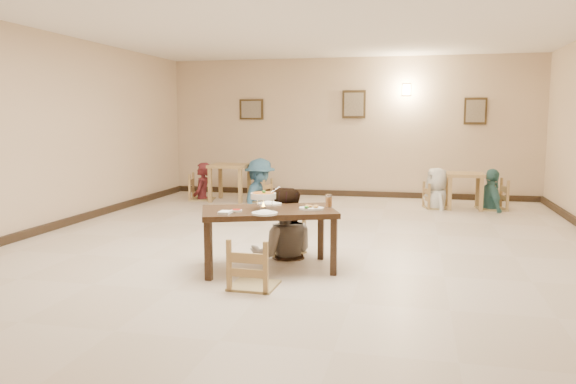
% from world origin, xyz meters
% --- Properties ---
extents(floor, '(10.00, 10.00, 0.00)m').
position_xyz_m(floor, '(0.00, 0.00, 0.00)').
color(floor, beige).
rests_on(floor, ground).
extents(ceiling, '(10.00, 10.00, 0.00)m').
position_xyz_m(ceiling, '(0.00, 0.00, 3.00)').
color(ceiling, white).
rests_on(ceiling, wall_back).
extents(wall_back, '(10.00, 0.00, 10.00)m').
position_xyz_m(wall_back, '(0.00, 5.00, 1.50)').
color(wall_back, beige).
rests_on(wall_back, floor).
extents(wall_front, '(10.00, 0.00, 10.00)m').
position_xyz_m(wall_front, '(0.00, -5.00, 1.50)').
color(wall_front, beige).
rests_on(wall_front, floor).
extents(wall_left, '(0.00, 10.00, 10.00)m').
position_xyz_m(wall_left, '(-4.00, 0.00, 1.50)').
color(wall_left, beige).
rests_on(wall_left, floor).
extents(baseboard_back, '(8.00, 0.06, 0.12)m').
position_xyz_m(baseboard_back, '(0.00, 4.97, 0.06)').
color(baseboard_back, black).
rests_on(baseboard_back, floor).
extents(baseboard_left, '(0.06, 10.00, 0.12)m').
position_xyz_m(baseboard_left, '(-3.97, 0.00, 0.06)').
color(baseboard_left, black).
rests_on(baseboard_left, floor).
extents(picture_a, '(0.55, 0.04, 0.45)m').
position_xyz_m(picture_a, '(-2.20, 4.96, 1.90)').
color(picture_a, '#332614').
rests_on(picture_a, wall_back).
extents(picture_b, '(0.50, 0.04, 0.60)m').
position_xyz_m(picture_b, '(0.10, 4.96, 2.00)').
color(picture_b, '#332614').
rests_on(picture_b, wall_back).
extents(picture_c, '(0.45, 0.04, 0.55)m').
position_xyz_m(picture_c, '(2.60, 4.96, 1.85)').
color(picture_c, '#332614').
rests_on(picture_c, wall_back).
extents(wall_sconce, '(0.16, 0.05, 0.22)m').
position_xyz_m(wall_sconce, '(1.20, 4.96, 2.30)').
color(wall_sconce, '#FFD88C').
rests_on(wall_sconce, wall_back).
extents(main_table, '(1.67, 1.30, 0.69)m').
position_xyz_m(main_table, '(-0.16, -1.23, 0.61)').
color(main_table, '#332114').
rests_on(main_table, floor).
extents(chair_far, '(0.42, 0.42, 0.88)m').
position_xyz_m(chair_far, '(-0.14, -0.51, 0.44)').
color(chair_far, tan).
rests_on(chair_far, floor).
extents(chair_near, '(0.46, 0.46, 0.98)m').
position_xyz_m(chair_near, '(-0.13, -1.92, 0.49)').
color(chair_near, tan).
rests_on(chair_near, floor).
extents(main_diner, '(0.98, 0.85, 1.72)m').
position_xyz_m(main_diner, '(-0.14, -0.60, 0.86)').
color(main_diner, gray).
rests_on(main_diner, floor).
extents(curry_warmer, '(0.32, 0.29, 0.26)m').
position_xyz_m(curry_warmer, '(-0.22, -1.24, 0.84)').
color(curry_warmer, silver).
rests_on(curry_warmer, main_table).
extents(rice_plate_far, '(0.29, 0.29, 0.07)m').
position_xyz_m(rice_plate_far, '(-0.23, -0.92, 0.70)').
color(rice_plate_far, white).
rests_on(rice_plate_far, main_table).
extents(rice_plate_near, '(0.28, 0.28, 0.06)m').
position_xyz_m(rice_plate_near, '(-0.11, -1.57, 0.70)').
color(rice_plate_near, white).
rests_on(rice_plate_near, main_table).
extents(fried_plate, '(0.28, 0.28, 0.06)m').
position_xyz_m(fried_plate, '(0.31, -1.15, 0.71)').
color(fried_plate, white).
rests_on(fried_plate, main_table).
extents(chili_dish, '(0.12, 0.12, 0.03)m').
position_xyz_m(chili_dish, '(-0.46, -1.47, 0.70)').
color(chili_dish, white).
rests_on(chili_dish, main_table).
extents(napkin_cutlery, '(0.15, 0.24, 0.03)m').
position_xyz_m(napkin_cutlery, '(-0.53, -1.63, 0.70)').
color(napkin_cutlery, white).
rests_on(napkin_cutlery, main_table).
extents(drink_glass, '(0.07, 0.07, 0.15)m').
position_xyz_m(drink_glass, '(0.47, -0.92, 0.76)').
color(drink_glass, white).
rests_on(drink_glass, main_table).
extents(bg_table_left, '(0.77, 0.77, 0.76)m').
position_xyz_m(bg_table_left, '(-2.31, 3.74, 0.62)').
color(bg_table_left, '#A58351').
rests_on(bg_table_left, floor).
extents(bg_table_right, '(0.70, 0.70, 0.68)m').
position_xyz_m(bg_table_right, '(2.34, 3.75, 0.55)').
color(bg_table_right, '#A58351').
rests_on(bg_table_right, floor).
extents(bg_chair_ll, '(0.49, 0.49, 1.05)m').
position_xyz_m(bg_chair_ll, '(-2.93, 3.74, 0.52)').
color(bg_chair_ll, tan).
rests_on(bg_chair_ll, floor).
extents(bg_chair_lr, '(0.41, 0.41, 0.87)m').
position_xyz_m(bg_chair_lr, '(-1.69, 3.81, 0.43)').
color(bg_chair_lr, tan).
rests_on(bg_chair_lr, floor).
extents(bg_chair_rl, '(0.43, 0.43, 0.92)m').
position_xyz_m(bg_chair_rl, '(1.84, 3.69, 0.46)').
color(bg_chair_rl, tan).
rests_on(bg_chair_rl, floor).
extents(bg_chair_rr, '(0.51, 0.51, 1.08)m').
position_xyz_m(bg_chair_rr, '(2.84, 3.77, 0.54)').
color(bg_chair_rr, tan).
rests_on(bg_chair_rr, floor).
extents(bg_diner_a, '(0.43, 0.61, 1.57)m').
position_xyz_m(bg_diner_a, '(-2.93, 3.74, 0.78)').
color(bg_diner_a, '#571C22').
rests_on(bg_diner_a, floor).
extents(bg_diner_b, '(0.76, 1.20, 1.77)m').
position_xyz_m(bg_diner_b, '(-1.69, 3.81, 0.89)').
color(bg_diner_b, teal).
rests_on(bg_diner_b, floor).
extents(bg_diner_c, '(0.70, 0.87, 1.55)m').
position_xyz_m(bg_diner_c, '(1.84, 3.69, 0.77)').
color(bg_diner_c, silver).
rests_on(bg_diner_c, floor).
extents(bg_diner_d, '(0.57, 0.96, 1.54)m').
position_xyz_m(bg_diner_d, '(2.84, 3.77, 0.77)').
color(bg_diner_d, teal).
rests_on(bg_diner_d, floor).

